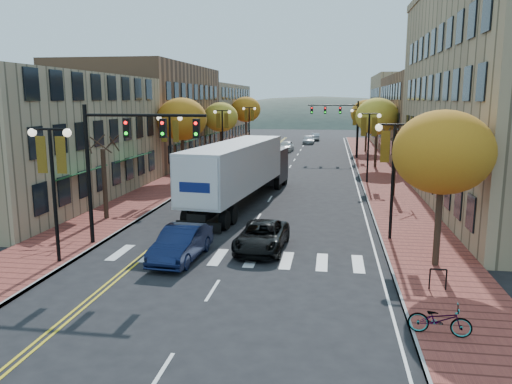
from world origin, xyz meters
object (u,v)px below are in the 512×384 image
at_px(navy_sedan, 181,243).
at_px(black_suv, 262,236).
at_px(semi_truck, 242,168).
at_px(bicycle, 440,319).

height_order(navy_sedan, black_suv, navy_sedan).
xyz_separation_m(navy_sedan, black_suv, (3.44, 2.04, -0.09)).
bearing_deg(semi_truck, navy_sedan, -85.61).
relative_size(navy_sedan, bicycle, 2.49).
bearing_deg(navy_sedan, black_suv, 34.62).
bearing_deg(semi_truck, black_suv, -67.86).
bearing_deg(black_suv, navy_sedan, -146.98).
height_order(semi_truck, bicycle, semi_truck).
xyz_separation_m(semi_truck, navy_sedan, (-0.57, -12.63, -1.79)).
bearing_deg(bicycle, navy_sedan, 67.33).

